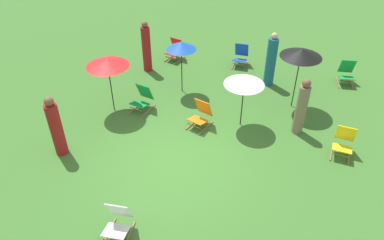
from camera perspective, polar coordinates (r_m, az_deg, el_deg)
ground_plane at (r=9.63m, az=-2.34°, el=-6.42°), size 40.00×40.00×0.00m
deckchair_0 at (r=11.39m, az=-7.65°, el=3.26°), size 0.61×0.83×0.83m
deckchair_1 at (r=13.68m, az=22.69°, el=6.68°), size 0.61×0.84×0.83m
deckchair_2 at (r=13.88m, az=7.50°, el=9.76°), size 0.52×0.78×0.83m
deckchair_4 at (r=10.59m, az=1.36°, el=0.79°), size 0.67×0.86×0.83m
deckchair_5 at (r=10.41m, az=22.30°, el=-3.17°), size 0.52×0.79×0.83m
deckchair_6 at (r=14.21m, az=-2.60°, el=10.69°), size 0.64×0.85×0.83m
deckchair_8 at (r=8.01m, az=-11.34°, el=-15.13°), size 0.57×0.82×0.83m
umbrella_0 at (r=11.16m, az=16.49°, el=9.87°), size 1.21×1.21×1.94m
umbrella_1 at (r=10.89m, az=-12.91°, el=8.60°), size 1.25×1.25×1.73m
umbrella_2 at (r=10.11m, az=8.09°, el=6.16°), size 1.12×1.12×1.65m
umbrella_3 at (r=11.58m, az=-1.66°, el=11.38°), size 0.94×0.94×1.76m
person_0 at (r=9.98m, az=-20.21°, el=-1.11°), size 0.34×0.34×1.74m
person_1 at (r=10.53m, az=16.49°, el=1.83°), size 0.38×0.38×1.71m
person_2 at (r=13.30m, az=-7.03°, el=10.97°), size 0.42×0.42×1.84m
person_3 at (r=12.61m, az=12.06°, el=8.89°), size 0.47×0.47×1.85m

